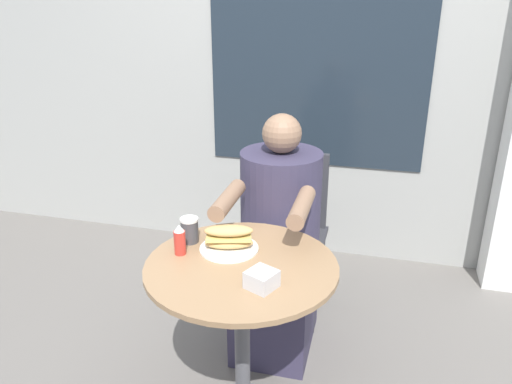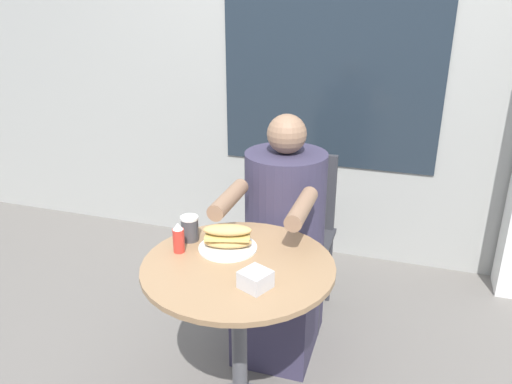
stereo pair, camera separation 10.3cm
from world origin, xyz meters
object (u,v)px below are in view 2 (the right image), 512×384
at_px(diner_chair, 299,219).
at_px(condiment_bottle, 179,238).
at_px(seated_diner, 282,253).
at_px(cafe_table, 239,310).
at_px(drink_cup, 190,228).
at_px(sandwich_on_plate, 228,239).

xyz_separation_m(diner_chair, condiment_bottle, (-0.26, -0.89, 0.28)).
relative_size(diner_chair, seated_diner, 0.75).
relative_size(cafe_table, condiment_bottle, 6.22).
xyz_separation_m(diner_chair, drink_cup, (-0.26, -0.79, 0.27)).
relative_size(sandwich_on_plate, condiment_bottle, 1.88).
bearing_deg(seated_diner, diner_chair, -90.34).
relative_size(cafe_table, drink_cup, 7.38).
relative_size(seated_diner, condiment_bottle, 9.75).
distance_m(sandwich_on_plate, condiment_bottle, 0.18).
relative_size(cafe_table, diner_chair, 0.85).
height_order(cafe_table, condiment_bottle, condiment_bottle).
height_order(diner_chair, condiment_bottle, diner_chair).
relative_size(drink_cup, condiment_bottle, 0.84).
xyz_separation_m(diner_chair, sandwich_on_plate, (-0.09, -0.81, 0.26)).
height_order(cafe_table, diner_chair, diner_chair).
bearing_deg(sandwich_on_plate, cafe_table, -50.87).
distance_m(diner_chair, condiment_bottle, 0.96).
bearing_deg(seated_diner, cafe_table, 87.60).
bearing_deg(seated_diner, condiment_bottle, 63.50).
xyz_separation_m(seated_diner, sandwich_on_plate, (-0.09, -0.46, 0.28)).
bearing_deg(diner_chair, seated_diner, 89.66).
bearing_deg(seated_diner, sandwich_on_plate, 77.76).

